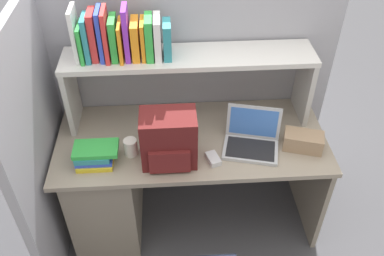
{
  "coord_description": "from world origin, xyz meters",
  "views": [
    {
      "loc": [
        -0.12,
        -1.84,
        2.37
      ],
      "look_at": [
        0.0,
        -0.05,
        0.85
      ],
      "focal_mm": 38.84,
      "sensor_mm": 36.0,
      "label": 1
    }
  ],
  "objects_px": {
    "laptop": "(252,139)",
    "tissue_box": "(303,141)",
    "computer_mouse": "(213,159)",
    "backpack": "(169,140)",
    "paper_cup": "(131,147)"
  },
  "relations": [
    {
      "from": "backpack",
      "to": "paper_cup",
      "type": "relative_size",
      "value": 3.09
    },
    {
      "from": "backpack",
      "to": "computer_mouse",
      "type": "bearing_deg",
      "value": -5.99
    },
    {
      "from": "laptop",
      "to": "tissue_box",
      "type": "distance_m",
      "value": 0.29
    },
    {
      "from": "laptop",
      "to": "computer_mouse",
      "type": "bearing_deg",
      "value": -154.31
    },
    {
      "from": "laptop",
      "to": "paper_cup",
      "type": "bearing_deg",
      "value": -178.04
    },
    {
      "from": "backpack",
      "to": "paper_cup",
      "type": "xyz_separation_m",
      "value": [
        -0.22,
        0.06,
        -0.1
      ]
    },
    {
      "from": "backpack",
      "to": "tissue_box",
      "type": "distance_m",
      "value": 0.78
    },
    {
      "from": "laptop",
      "to": "tissue_box",
      "type": "bearing_deg",
      "value": -7.25
    },
    {
      "from": "backpack",
      "to": "computer_mouse",
      "type": "height_order",
      "value": "backpack"
    },
    {
      "from": "computer_mouse",
      "to": "paper_cup",
      "type": "height_order",
      "value": "paper_cup"
    },
    {
      "from": "computer_mouse",
      "to": "backpack",
      "type": "bearing_deg",
      "value": 156.38
    },
    {
      "from": "computer_mouse",
      "to": "tissue_box",
      "type": "height_order",
      "value": "tissue_box"
    },
    {
      "from": "computer_mouse",
      "to": "paper_cup",
      "type": "xyz_separation_m",
      "value": [
        -0.46,
        0.09,
        0.03
      ]
    },
    {
      "from": "laptop",
      "to": "tissue_box",
      "type": "height_order",
      "value": "laptop"
    },
    {
      "from": "laptop",
      "to": "paper_cup",
      "type": "relative_size",
      "value": 3.58
    }
  ]
}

